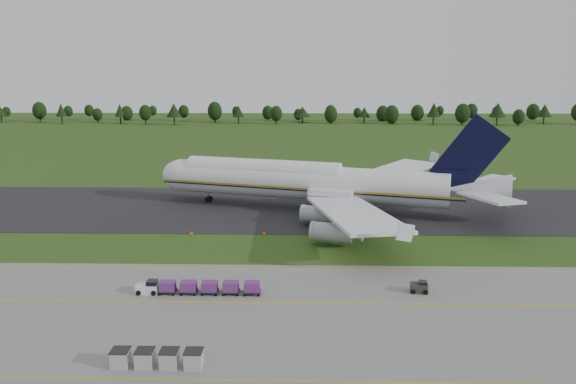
{
  "coord_description": "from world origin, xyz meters",
  "views": [
    {
      "loc": [
        7.22,
        -87.57,
        28.49
      ],
      "look_at": [
        5.13,
        2.0,
        9.09
      ],
      "focal_mm": 35.0,
      "sensor_mm": 36.0,
      "label": 1
    }
  ],
  "objects_px": {
    "aircraft": "(314,182)",
    "baggage_train": "(197,287)",
    "utility_cart": "(419,288)",
    "uld_row": "(157,358)",
    "edge_markers": "(228,234)"
  },
  "relations": [
    {
      "from": "utility_cart",
      "to": "edge_markers",
      "type": "distance_m",
      "value": 38.13
    },
    {
      "from": "baggage_train",
      "to": "edge_markers",
      "type": "height_order",
      "value": "baggage_train"
    },
    {
      "from": "aircraft",
      "to": "edge_markers",
      "type": "bearing_deg",
      "value": -128.94
    },
    {
      "from": "baggage_train",
      "to": "utility_cart",
      "type": "distance_m",
      "value": 29.08
    },
    {
      "from": "uld_row",
      "to": "utility_cart",
      "type": "bearing_deg",
      "value": 33.61
    },
    {
      "from": "edge_markers",
      "to": "utility_cart",
      "type": "bearing_deg",
      "value": -41.85
    },
    {
      "from": "aircraft",
      "to": "edge_markers",
      "type": "xyz_separation_m",
      "value": [
        -15.55,
        -19.25,
        -5.66
      ]
    },
    {
      "from": "baggage_train",
      "to": "uld_row",
      "type": "height_order",
      "value": "uld_row"
    },
    {
      "from": "aircraft",
      "to": "utility_cart",
      "type": "bearing_deg",
      "value": -73.97
    },
    {
      "from": "aircraft",
      "to": "baggage_train",
      "type": "distance_m",
      "value": 48.84
    },
    {
      "from": "utility_cart",
      "to": "uld_row",
      "type": "relative_size",
      "value": 0.26
    },
    {
      "from": "uld_row",
      "to": "baggage_train",
      "type": "bearing_deg",
      "value": 88.54
    },
    {
      "from": "aircraft",
      "to": "baggage_train",
      "type": "height_order",
      "value": "aircraft"
    },
    {
      "from": "utility_cart",
      "to": "edge_markers",
      "type": "xyz_separation_m",
      "value": [
        -28.4,
        25.44,
        -0.39
      ]
    },
    {
      "from": "aircraft",
      "to": "baggage_train",
      "type": "bearing_deg",
      "value": -109.49
    }
  ]
}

